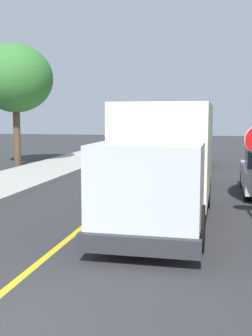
# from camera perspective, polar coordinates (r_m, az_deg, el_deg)

# --- Properties ---
(centre_line_yellow) EXTENTS (0.16, 56.00, 0.01)m
(centre_line_yellow) POSITION_cam_1_polar(r_m,az_deg,el_deg) (14.95, -1.24, -4.16)
(centre_line_yellow) COLOR gold
(centre_line_yellow) RESTS_ON ground
(box_truck) EXTENTS (2.45, 7.20, 3.20)m
(box_truck) POSITION_cam_1_polar(r_m,az_deg,el_deg) (11.79, 5.13, 1.50)
(box_truck) COLOR #F2EDCC
(box_truck) RESTS_ON ground
(parked_car_near) EXTENTS (1.95, 4.46, 1.67)m
(parked_car_near) POSITION_cam_1_polar(r_m,az_deg,el_deg) (18.72, 6.84, 0.47)
(parked_car_near) COLOR #4C564C
(parked_car_near) RESTS_ON ground
(parked_car_mid) EXTENTS (1.91, 4.44, 1.67)m
(parked_car_mid) POSITION_cam_1_polar(r_m,az_deg,el_deg) (25.57, 9.19, 2.14)
(parked_car_mid) COLOR maroon
(parked_car_mid) RESTS_ON ground
(street_tree_down_block) EXTENTS (4.33, 4.33, 6.97)m
(street_tree_down_block) POSITION_cam_1_polar(r_m,az_deg,el_deg) (26.14, -14.43, 11.36)
(street_tree_down_block) COLOR brown
(street_tree_down_block) RESTS_ON ground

